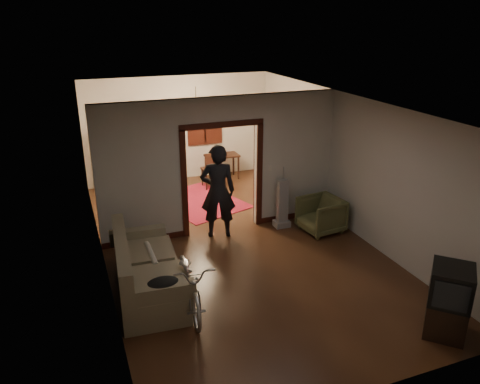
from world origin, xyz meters
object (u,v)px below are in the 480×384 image
person (218,191)px  locker (129,156)px  sofa (148,265)px  bicycle (190,282)px  desk (222,167)px  armchair (321,215)px

person → locker: 3.76m
sofa → bicycle: bearing=-47.6°
locker → desk: locker is taller
sofa → armchair: size_ratio=2.70×
bicycle → desk: size_ratio=1.89×
armchair → locker: 5.30m
desk → bicycle: bearing=-122.0°
desk → locker: bearing=166.5°
armchair → person: bearing=-112.8°
armchair → locker: (-3.28, 4.14, 0.47)m
desk → sofa: bearing=-129.2°
person → locker: (-1.23, 3.55, -0.12)m
armchair → desk: (-0.83, 3.92, -0.03)m
bicycle → locker: (-0.02, 5.80, 0.39)m
locker → desk: 2.52m
bicycle → desk: 6.10m
locker → armchair: bearing=-34.0°
sofa → locker: locker is taller
armchair → person: 2.22m
person → locker: size_ratio=1.15×
bicycle → armchair: bicycle is taller
bicycle → person: person is taller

